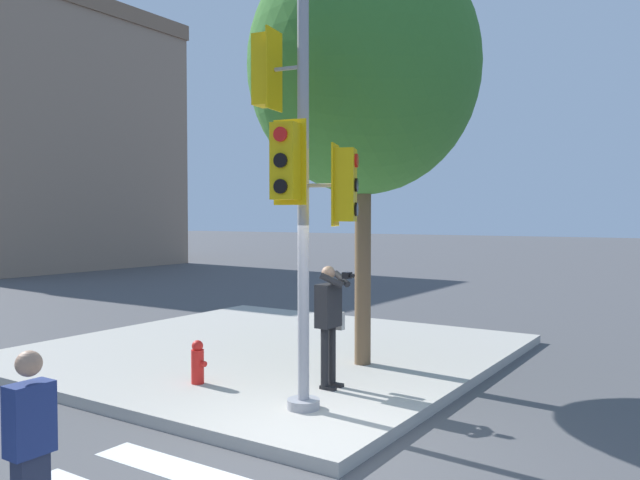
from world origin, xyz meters
The scene contains 8 objects.
ground_plane centered at (0.00, 0.00, 0.00)m, with size 160.00×160.00×0.00m, color #4C4C4F.
sidewalk_corner centered at (3.50, 3.50, 0.08)m, with size 8.00×8.00×0.16m.
traffic_signal_pole centered at (0.67, 0.78, 3.18)m, with size 1.07×1.37×5.27m.
person_photographer centered at (1.78, 1.04, 1.21)m, with size 0.58×0.54×1.74m.
pedestrian_distant centered at (-2.97, 0.76, 0.84)m, with size 0.34×0.20×1.58m.
street_tree centered at (3.29, 1.35, 5.05)m, with size 3.79×3.79×6.98m.
fire_hydrant centered at (0.89, 2.77, 0.48)m, with size 0.18×0.24×0.64m.
building_right centered at (13.80, 26.43, 6.64)m, with size 11.89×9.47×13.26m.
Camera 1 is at (-5.70, -3.68, 2.60)m, focal length 35.00 mm.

